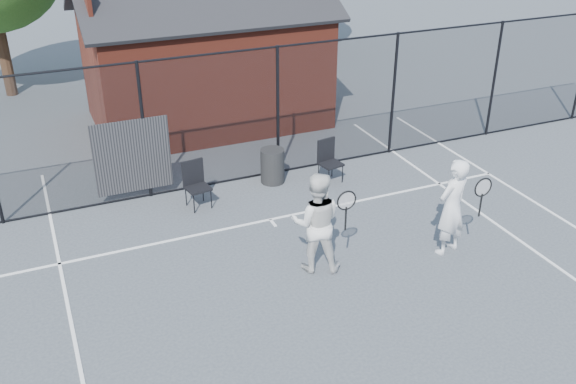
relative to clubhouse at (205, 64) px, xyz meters
name	(u,v)px	position (x,y,z in m)	size (l,w,h in m)	color
ground	(337,303)	(-0.50, -9.00, -1.61)	(80.00, 80.00, 0.00)	#404649
court_lines	(378,353)	(-0.50, -10.32, -1.60)	(11.02, 18.00, 0.01)	white
fence	(222,122)	(-0.80, -4.00, -0.16)	(22.04, 3.00, 3.00)	black
clubhouse	(205,64)	(0.00, 0.00, 0.00)	(6.50, 4.36, 4.19)	maroon
player_front	(452,207)	(2.09, -8.39, -0.67)	(0.89, 0.70, 1.87)	white
player_back	(316,222)	(-0.39, -7.91, -0.67)	(1.11, 1.01, 1.86)	silver
chair_left	(198,186)	(-1.68, -4.90, -1.12)	(0.47, 0.49, 0.98)	black
chair_right	(331,162)	(1.41, -4.90, -1.13)	(0.46, 0.48, 0.96)	black
waste_bin	(273,166)	(0.20, -4.40, -1.21)	(0.54, 0.54, 0.79)	black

